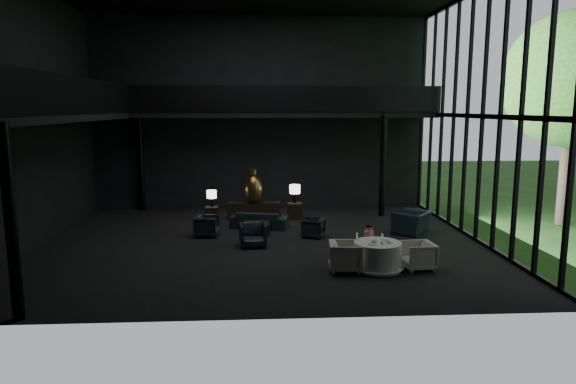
{
  "coord_description": "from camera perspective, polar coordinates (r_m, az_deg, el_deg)",
  "views": [
    {
      "loc": [
        -0.09,
        -15.9,
        4.26
      ],
      "look_at": [
        0.85,
        0.5,
        1.56
      ],
      "focal_mm": 32.0,
      "sensor_mm": 36.0,
      "label": 1
    }
  ],
  "objects": [
    {
      "name": "saucer",
      "position": [
        13.81,
        11.23,
        -5.55
      ],
      "size": [
        0.16,
        0.16,
        0.01
      ],
      "primitive_type": "cylinder",
      "rotation": [
        0.0,
        0.0,
        -0.09
      ],
      "color": "white",
      "rests_on": "dining_table"
    },
    {
      "name": "lounge_armchair_south",
      "position": [
        15.98,
        -3.93,
        -4.61
      ],
      "size": [
        0.89,
        0.85,
        0.83
      ],
      "primitive_type": "imported",
      "rotation": [
        0.0,
        0.0,
        0.12
      ],
      "color": "black",
      "rests_on": "floor"
    },
    {
      "name": "child",
      "position": [
        14.78,
        8.98,
        -4.62
      ],
      "size": [
        0.26,
        0.26,
        0.56
      ],
      "rotation": [
        0.0,
        0.0,
        3.14
      ],
      "color": "#EAADC9",
      "rests_on": "dining_chair_north"
    },
    {
      "name": "mezzanine_back",
      "position": [
        20.93,
        -0.29,
        8.62
      ],
      "size": [
        12.0,
        2.0,
        0.25
      ],
      "primitive_type": "cube",
      "color": "black",
      "rests_on": "wall_back"
    },
    {
      "name": "lounge_armchair_west",
      "position": [
        17.41,
        -9.0,
        -3.67
      ],
      "size": [
        0.77,
        0.81,
        0.76
      ],
      "primitive_type": "imported",
      "rotation": [
        0.0,
        0.0,
        1.46
      ],
      "color": "#14212F",
      "rests_on": "floor"
    },
    {
      "name": "lounge_armchair_east",
      "position": [
        17.12,
        2.81,
        -3.99
      ],
      "size": [
        0.77,
        0.79,
        0.64
      ],
      "primitive_type": "imported",
      "rotation": [
        0.0,
        0.0,
        -1.94
      ],
      "color": "black",
      "rests_on": "floor"
    },
    {
      "name": "coffee_table",
      "position": [
        17.61,
        -3.52,
        -4.04
      ],
      "size": [
        0.9,
        0.9,
        0.39
      ],
      "primitive_type": "cube",
      "rotation": [
        0.0,
        0.0,
        -0.04
      ],
      "color": "black",
      "rests_on": "floor"
    },
    {
      "name": "sofa",
      "position": [
        18.47,
        -3.23,
        -2.8
      ],
      "size": [
        2.05,
        1.04,
        0.77
      ],
      "primitive_type": "imported",
      "rotation": [
        0.0,
        0.0,
        2.9
      ],
      "color": "black",
      "rests_on": "floor"
    },
    {
      "name": "dining_chair_east",
      "position": [
        14.18,
        14.27,
        -6.66
      ],
      "size": [
        0.84,
        0.89,
        0.85
      ],
      "primitive_type": "imported",
      "rotation": [
        0.0,
        0.0,
        -1.48
      ],
      "color": "beige",
      "rests_on": "floor"
    },
    {
      "name": "table_lamp_left",
      "position": [
        19.81,
        -8.48,
        -0.32
      ],
      "size": [
        0.37,
        0.37,
        0.63
      ],
      "color": "black",
      "rests_on": "side_table_left"
    },
    {
      "name": "side_table_left",
      "position": [
        19.84,
        -8.46,
        -2.39
      ],
      "size": [
        0.48,
        0.48,
        0.53
      ],
      "primitive_type": "cube",
      "color": "black",
      "rests_on": "floor"
    },
    {
      "name": "dining_chair_north",
      "position": [
        14.75,
        9.05,
        -5.94
      ],
      "size": [
        0.91,
        0.87,
        0.81
      ],
      "primitive_type": "imported",
      "rotation": [
        0.0,
        0.0,
        2.95
      ],
      "color": "silver",
      "rests_on": "floor"
    },
    {
      "name": "column_ne",
      "position": [
        20.61,
        10.48,
        2.88
      ],
      "size": [
        0.24,
        0.24,
        4.0
      ],
      "primitive_type": "cylinder",
      "color": "black",
      "rests_on": "floor"
    },
    {
      "name": "cream_pot",
      "position": [
        13.59,
        10.37,
        -5.64
      ],
      "size": [
        0.07,
        0.07,
        0.07
      ],
      "primitive_type": "cylinder",
      "rotation": [
        0.0,
        0.0,
        0.15
      ],
      "color": "#99999E",
      "rests_on": "dining_table"
    },
    {
      "name": "wall_back",
      "position": [
        21.9,
        -3.07,
        8.64
      ],
      "size": [
        14.0,
        0.04,
        8.0
      ],
      "primitive_type": "cube",
      "color": "black",
      "rests_on": "ground"
    },
    {
      "name": "floor",
      "position": [
        16.46,
        -2.87,
        -5.68
      ],
      "size": [
        14.0,
        12.0,
        0.02
      ],
      "primitive_type": "cube",
      "color": "black",
      "rests_on": "ground"
    },
    {
      "name": "side_table_right",
      "position": [
        19.94,
        0.78,
        -2.11
      ],
      "size": [
        0.56,
        0.56,
        0.61
      ],
      "primitive_type": "cube",
      "color": "black",
      "rests_on": "floor"
    },
    {
      "name": "bronze_urn",
      "position": [
        19.73,
        -3.86,
        0.39
      ],
      "size": [
        0.69,
        0.69,
        1.3
      ],
      "color": "#AD5F23",
      "rests_on": "console"
    },
    {
      "name": "cereal_bowl",
      "position": [
        13.82,
        9.58,
        -5.34
      ],
      "size": [
        0.16,
        0.16,
        0.08
      ],
      "primitive_type": "ellipsoid",
      "color": "white",
      "rests_on": "dining_table"
    },
    {
      "name": "wall_front",
      "position": [
        9.9,
        -2.79,
        7.82
      ],
      "size": [
        14.0,
        0.04,
        8.0
      ],
      "primitive_type": "cube",
      "color": "black",
      "rests_on": "ground"
    },
    {
      "name": "table_lamp_right",
      "position": [
        19.89,
        0.76,
        0.24
      ],
      "size": [
        0.42,
        0.42,
        0.7
      ],
      "color": "black",
      "rests_on": "side_table_right"
    },
    {
      "name": "wall_left",
      "position": [
        17.34,
        -27.01,
        7.47
      ],
      "size": [
        0.04,
        12.0,
        8.0
      ],
      "primitive_type": "cube",
      "color": "black",
      "rests_on": "ground"
    },
    {
      "name": "mezzanine_left",
      "position": [
        16.97,
        -23.89,
        7.66
      ],
      "size": [
        2.0,
        12.0,
        0.25
      ],
      "primitive_type": "cube",
      "color": "black",
      "rests_on": "wall_left"
    },
    {
      "name": "plate_b",
      "position": [
        14.03,
        10.7,
        -5.29
      ],
      "size": [
        0.23,
        0.23,
        0.01
      ],
      "primitive_type": "cylinder",
      "rotation": [
        0.0,
        0.0,
        0.15
      ],
      "color": "white",
      "rests_on": "dining_table"
    },
    {
      "name": "column_nw",
      "position": [
        22.27,
        -16.02,
        3.14
      ],
      "size": [
        0.24,
        0.24,
        4.0
      ],
      "primitive_type": "cylinder",
      "color": "black",
      "rests_on": "floor"
    },
    {
      "name": "curtain_wall",
      "position": [
        17.39,
        20.81,
        7.87
      ],
      "size": [
        0.2,
        12.0,
        8.0
      ],
      "primitive_type": null,
      "color": "black",
      "rests_on": "ground"
    },
    {
      "name": "dining_table",
      "position": [
        13.94,
        9.91,
        -7.2
      ],
      "size": [
        1.43,
        1.43,
        0.75
      ],
      "color": "white",
      "rests_on": "floor"
    },
    {
      "name": "column_sw",
      "position": [
        11.54,
        -28.42,
        -3.1
      ],
      "size": [
        0.24,
        0.24,
        4.0
      ],
      "primitive_type": "cylinder",
      "color": "black",
      "rests_on": "floor"
    },
    {
      "name": "coffee_cup",
      "position": [
        13.75,
        11.1,
        -5.45
      ],
      "size": [
        0.11,
        0.11,
        0.06
      ],
      "primitive_type": "cylinder",
      "rotation": [
        0.0,
        0.0,
        0.41
      ],
      "color": "white",
      "rests_on": "saucer"
    },
    {
      "name": "dining_chair_west",
      "position": [
        13.66,
        6.44,
        -6.78
      ],
      "size": [
        0.96,
        1.02,
        0.97
      ],
      "primitive_type": "imported",
      "rotation": [
        0.0,
        0.0,
        1.48
      ],
      "color": "silver",
      "rests_on": "floor"
    },
    {
      "name": "window_armchair",
      "position": [
        18.01,
        13.6,
        -2.74
      ],
      "size": [
        1.5,
        1.56,
        1.15
      ],
      "primitive_type": "imported",
      "rotation": [
        0.0,
        0.0,
        -2.26
      ],
      "color": "black",
      "rests_on": "floor"
    },
    {
      "name": "railing_left",
      "position": [
        16.64,
        -20.76,
        9.91
      ],
      "size": [
        0.06,
        12.0,
        1.0
      ],
      "primitive_type": "cube",
      "color": "black",
      "rests_on": "mezzanine_left"
    },
    {
      "name": "railing_back",
      "position": [
        19.93,
        -0.14,
        10.31
      ],
      "size": [
        12.0,
        0.06,
        1.0
      ],
      "primitive_type": "cube",
      "color": "black",
      "rests_on": "mezzanine_back"
    },
    {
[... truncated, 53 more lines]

